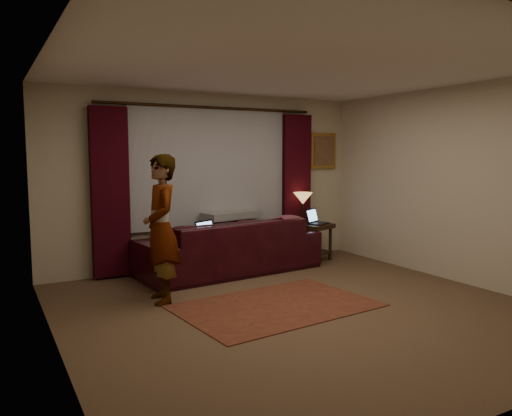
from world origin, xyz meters
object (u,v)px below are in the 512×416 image
(sofa, at_px, (230,236))
(laptop_sofa, at_px, (212,231))
(person, at_px, (161,229))
(laptop_table, at_px, (319,216))
(tiffany_lamp, at_px, (303,208))
(end_table, at_px, (313,242))

(sofa, bearing_deg, laptop_sofa, 24.45)
(laptop_sofa, height_order, person, person)
(laptop_table, height_order, person, person)
(laptop_table, distance_m, person, 3.05)
(sofa, relative_size, tiffany_lamp, 5.35)
(tiffany_lamp, xyz_separation_m, person, (-2.74, -1.17, 0.01))
(end_table, relative_size, person, 0.35)
(tiffany_lamp, bearing_deg, end_table, -62.61)
(tiffany_lamp, bearing_deg, person, -156.83)
(sofa, relative_size, laptop_table, 7.27)
(laptop_sofa, xyz_separation_m, tiffany_lamp, (1.79, 0.45, 0.18))
(tiffany_lamp, bearing_deg, laptop_sofa, -165.94)
(sofa, bearing_deg, end_table, 177.03)
(laptop_sofa, height_order, end_table, laptop_sofa)
(laptop_sofa, distance_m, tiffany_lamp, 1.86)
(sofa, bearing_deg, laptop_table, 174.77)
(person, bearing_deg, laptop_sofa, 133.17)
(laptop_sofa, distance_m, end_table, 1.94)
(sofa, xyz_separation_m, tiffany_lamp, (1.43, 0.24, 0.31))
(end_table, bearing_deg, sofa, -177.44)
(laptop_table, xyz_separation_m, person, (-2.89, -0.94, 0.14))
(person, bearing_deg, end_table, 115.34)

